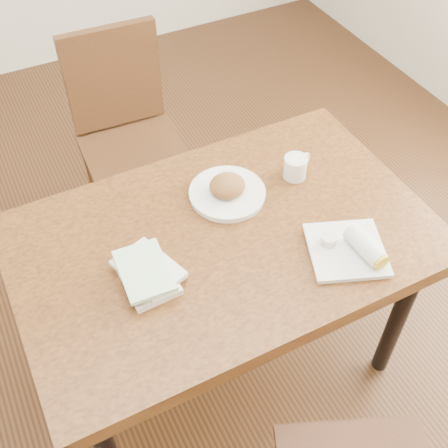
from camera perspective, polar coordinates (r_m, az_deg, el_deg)
name	(u,v)px	position (r m, az deg, el deg)	size (l,w,h in m)	color
ground	(224,358)	(2.34, 0.00, -13.46)	(4.00, 5.00, 0.01)	#472814
table	(224,252)	(1.78, 0.00, -2.86)	(1.28, 0.82, 0.75)	brown
chair_far	(127,127)	(2.47, -9.86, 9.65)	(0.44, 0.44, 0.95)	#4B2C15
plate_scone	(227,191)	(1.82, 0.34, 3.41)	(0.25, 0.25, 0.08)	white
coffee_mug	(296,166)	(1.89, 7.31, 5.84)	(0.11, 0.08, 0.08)	white
plate_burrito	(352,249)	(1.69, 12.88, -2.47)	(0.29, 0.29, 0.07)	white
book_stack	(147,273)	(1.61, -7.88, -4.91)	(0.19, 0.23, 0.05)	white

